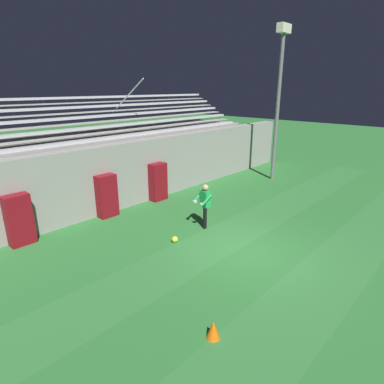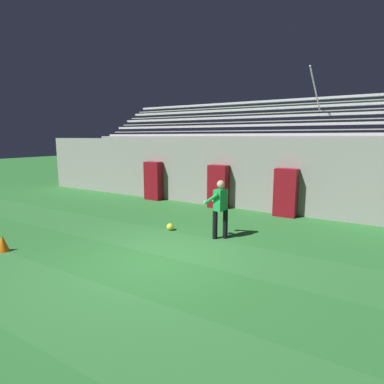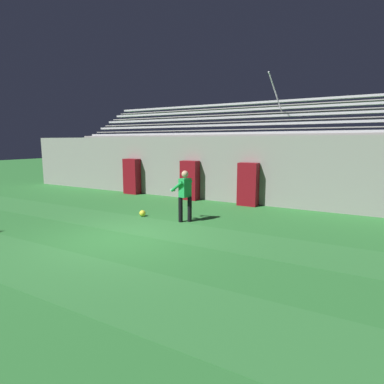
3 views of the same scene
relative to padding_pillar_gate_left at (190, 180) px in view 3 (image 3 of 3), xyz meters
The scene contains 10 objects.
ground_plane 6.17m from the padding_pillar_gate_left, 77.07° to the right, with size 80.00×80.00×0.00m, color #2D7533.
turf_stripe_mid 8.46m from the padding_pillar_gate_left, 80.67° to the right, with size 28.00×1.82×0.01m, color #337A38.
turf_stripe_far 4.94m from the padding_pillar_gate_left, 73.69° to the right, with size 28.00×1.82×0.01m, color #337A38.
back_wall 1.56m from the padding_pillar_gate_left, 21.94° to the left, with size 24.00×0.60×2.80m, color #999691.
padding_pillar_gate_left is the anchor object (origin of this frame).
padding_pillar_gate_right 2.73m from the padding_pillar_gate_left, ahead, with size 0.80×0.44×1.74m, color maroon.
padding_pillar_far_left 3.34m from the padding_pillar_gate_left, behind, with size 0.80×0.44×1.74m, color maroon.
bleacher_stand 3.26m from the padding_pillar_gate_left, 64.73° to the left, with size 18.00×4.05×5.43m.
goalkeeper 4.04m from the padding_pillar_gate_left, 62.13° to the right, with size 0.62×0.63×1.67m.
soccer_ball 3.76m from the padding_pillar_gate_left, 86.43° to the right, with size 0.22×0.22×0.22m, color yellow.
Camera 3 is at (5.79, -6.33, 2.58)m, focal length 30.00 mm.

